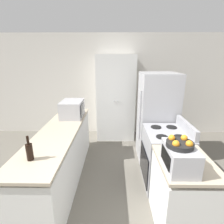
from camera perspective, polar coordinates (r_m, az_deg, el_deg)
The scene contains 10 objects.
wall_back at distance 4.67m, azimuth 0.27°, elevation 8.54°, with size 7.00×0.06×2.60m.
counter_left at distance 3.12m, azimuth -16.28°, elevation -13.64°, with size 0.60×2.46×0.90m.
counter_right at distance 2.45m, azimuth 21.61°, elevation -23.93°, with size 0.60×0.77×0.90m.
pantry_cabinet at distance 4.39m, azimuth 1.23°, elevation 4.55°, with size 0.93×0.60×2.09m.
stove at distance 3.05m, azimuth 16.79°, elevation -13.94°, with size 0.66×0.79×1.06m.
refrigerator at distance 3.59m, azimuth 14.36°, elevation -1.70°, with size 0.72×0.73×1.74m.
microwave at distance 3.45m, azimuth -12.81°, elevation 0.98°, with size 0.40×0.53×0.32m.
wine_bottle at distance 2.19m, azimuth -25.34°, elevation -11.52°, with size 0.07×0.07×0.29m.
toaster_oven at distance 1.97m, azimuth 21.18°, elevation -13.66°, with size 0.29×0.43×0.25m.
fruit_bowl at distance 1.88m, azimuth 21.29°, elevation -9.53°, with size 0.27×0.27×0.10m.
Camera 1 is at (0.04, -1.22, 2.00)m, focal length 28.00 mm.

